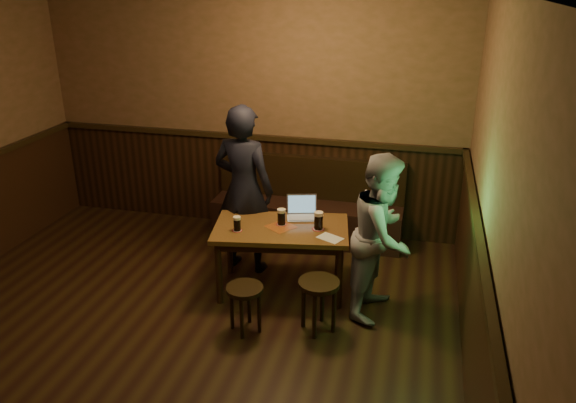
# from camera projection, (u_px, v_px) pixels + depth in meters

# --- Properties ---
(room) EXTENTS (5.04, 6.04, 2.84)m
(room) POSITION_uv_depth(u_px,v_px,m) (138.00, 224.00, 4.15)
(room) COLOR black
(room) RESTS_ON ground
(bench) EXTENTS (2.20, 0.50, 0.95)m
(bench) POSITION_uv_depth(u_px,v_px,m) (307.00, 213.00, 6.59)
(bench) COLOR black
(bench) RESTS_ON ground
(pub_table) EXTENTS (1.38, 0.93, 0.69)m
(pub_table) POSITION_uv_depth(u_px,v_px,m) (281.00, 235.00, 5.38)
(pub_table) COLOR #553718
(pub_table) RESTS_ON ground
(stool_left) EXTENTS (0.34, 0.34, 0.44)m
(stool_left) POSITION_uv_depth(u_px,v_px,m) (245.00, 296.00, 4.82)
(stool_left) COLOR black
(stool_left) RESTS_ON ground
(stool_right) EXTENTS (0.38, 0.38, 0.48)m
(stool_right) POSITION_uv_depth(u_px,v_px,m) (319.00, 291.00, 4.82)
(stool_right) COLOR black
(stool_right) RESTS_ON ground
(pint_left) EXTENTS (0.09, 0.09, 0.14)m
(pint_left) POSITION_uv_depth(u_px,v_px,m) (237.00, 224.00, 5.24)
(pint_left) COLOR maroon
(pint_left) RESTS_ON pub_table
(pint_mid) EXTENTS (0.10, 0.10, 0.16)m
(pint_mid) POSITION_uv_depth(u_px,v_px,m) (281.00, 217.00, 5.36)
(pint_mid) COLOR maroon
(pint_mid) RESTS_ON pub_table
(pint_right) EXTENTS (0.11, 0.11, 0.18)m
(pint_right) POSITION_uv_depth(u_px,v_px,m) (319.00, 221.00, 5.26)
(pint_right) COLOR maroon
(pint_right) RESTS_ON pub_table
(laptop) EXTENTS (0.35, 0.31, 0.21)m
(laptop) POSITION_uv_depth(u_px,v_px,m) (302.00, 212.00, 5.55)
(laptop) COLOR silver
(laptop) RESTS_ON pub_table
(menu) EXTENTS (0.26, 0.23, 0.00)m
(menu) POSITION_uv_depth(u_px,v_px,m) (330.00, 238.00, 5.11)
(menu) COLOR silver
(menu) RESTS_ON pub_table
(person_suit) EXTENTS (0.70, 0.52, 1.76)m
(person_suit) POSITION_uv_depth(u_px,v_px,m) (244.00, 190.00, 5.71)
(person_suit) COLOR black
(person_suit) RESTS_ON ground
(person_grey) EXTENTS (0.72, 0.84, 1.52)m
(person_grey) POSITION_uv_depth(u_px,v_px,m) (383.00, 236.00, 4.99)
(person_grey) COLOR gray
(person_grey) RESTS_ON ground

